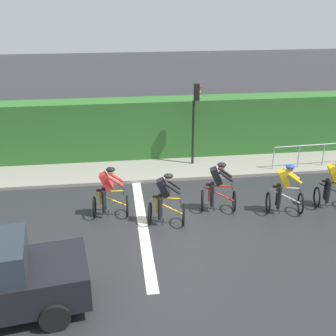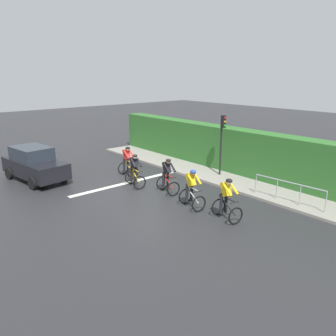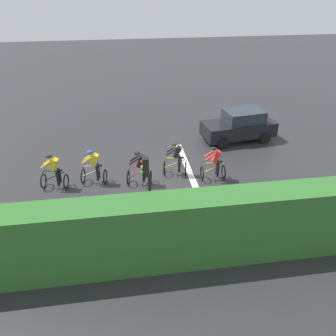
% 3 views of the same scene
% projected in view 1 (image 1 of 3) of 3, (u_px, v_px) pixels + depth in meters
% --- Properties ---
extents(ground_plane, '(80.00, 80.00, 0.00)m').
position_uv_depth(ground_plane, '(176.00, 218.00, 13.19)').
color(ground_plane, '#28282B').
extents(sidewalk_kerb, '(2.80, 20.62, 0.12)m').
position_uv_depth(sidewalk_kerb, '(209.00, 164.00, 17.22)').
color(sidewalk_kerb, gray).
rests_on(sidewalk_kerb, ground).
extents(stone_wall_low, '(0.44, 20.62, 0.53)m').
position_uv_depth(stone_wall_low, '(205.00, 151.00, 17.96)').
color(stone_wall_low, tan).
rests_on(stone_wall_low, ground).
extents(hedge_wall, '(1.10, 20.62, 2.52)m').
position_uv_depth(hedge_wall, '(204.00, 127.00, 17.85)').
color(hedge_wall, '#2D6628').
rests_on(hedge_wall, ground).
extents(road_marking_stop_line, '(7.00, 0.30, 0.01)m').
position_uv_depth(road_marking_stop_line, '(142.00, 220.00, 13.06)').
color(road_marking_stop_line, silver).
rests_on(road_marking_stop_line, ground).
extents(cyclist_lead, '(0.86, 1.19, 1.66)m').
position_uv_depth(cyclist_lead, '(334.00, 185.00, 13.59)').
color(cyclist_lead, black).
rests_on(cyclist_lead, ground).
extents(cyclist_second, '(0.87, 1.19, 1.66)m').
position_uv_depth(cyclist_second, '(285.00, 190.00, 13.22)').
color(cyclist_second, black).
rests_on(cyclist_second, ground).
extents(cyclist_mid, '(0.86, 1.18, 1.66)m').
position_uv_depth(cyclist_mid, '(218.00, 188.00, 13.36)').
color(cyclist_mid, black).
rests_on(cyclist_mid, ground).
extents(cyclist_fourth, '(0.88, 1.20, 1.66)m').
position_uv_depth(cyclist_fourth, '(165.00, 200.00, 12.56)').
color(cyclist_fourth, black).
rests_on(cyclist_fourth, ground).
extents(cyclist_trailing, '(0.73, 1.11, 1.66)m').
position_uv_depth(cyclist_trailing, '(109.00, 193.00, 13.00)').
color(cyclist_trailing, black).
rests_on(cyclist_trailing, ground).
extents(traffic_light_near_crossing, '(0.21, 0.31, 3.34)m').
position_uv_depth(traffic_light_near_crossing, '(195.00, 113.00, 16.31)').
color(traffic_light_near_crossing, black).
rests_on(traffic_light_near_crossing, ground).
extents(pedestrian_railing_kerbside, '(0.21, 3.20, 1.03)m').
position_uv_depth(pedestrian_railing_kerbside, '(312.00, 150.00, 16.59)').
color(pedestrian_railing_kerbside, '#999EA3').
rests_on(pedestrian_railing_kerbside, ground).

